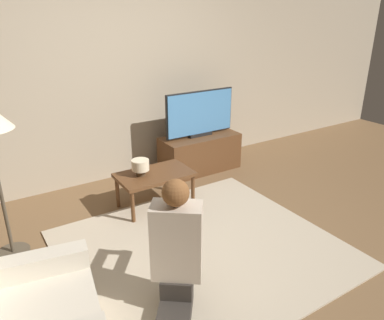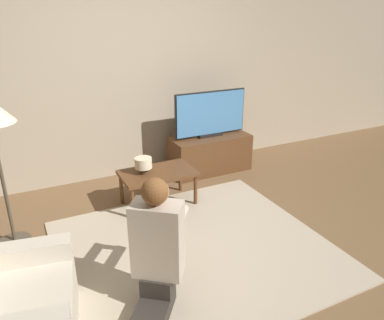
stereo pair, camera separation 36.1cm
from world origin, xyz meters
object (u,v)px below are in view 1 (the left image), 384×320
at_px(table_lamp, 140,166).
at_px(coffee_table, 155,177).
at_px(person_kneeling, 177,247).
at_px(tv, 200,113).

bearing_deg(table_lamp, coffee_table, -12.91).
relative_size(person_kneeling, table_lamp, 5.47).
xyz_separation_m(tv, table_lamp, (-1.09, -0.54, -0.28)).
bearing_deg(person_kneeling, coffee_table, -74.10).
bearing_deg(tv, person_kneeling, -127.14).
bearing_deg(person_kneeling, tv, -89.95).
xyz_separation_m(tv, person_kneeling, (-1.49, -1.97, -0.27)).
distance_m(tv, table_lamp, 1.25).
height_order(person_kneeling, table_lamp, person_kneeling).
height_order(tv, table_lamp, tv).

